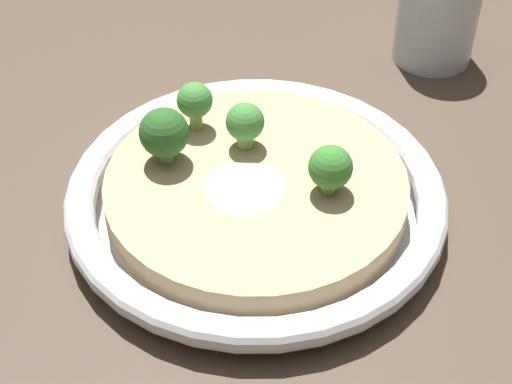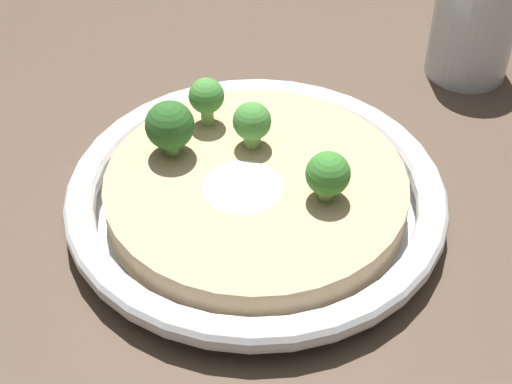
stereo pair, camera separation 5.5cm
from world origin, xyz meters
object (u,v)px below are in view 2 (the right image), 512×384
at_px(risotto_bowl, 256,195).
at_px(broccoli_right, 252,123).
at_px(broccoli_back_right, 170,126).
at_px(drinking_glass, 474,24).
at_px(broccoli_front_left, 328,175).
at_px(broccoli_front_right, 206,97).

distance_m(risotto_bowl, broccoli_right, 0.05).
bearing_deg(risotto_bowl, broccoli_back_right, 21.56).
distance_m(risotto_bowl, drinking_glass, 0.26).
bearing_deg(risotto_bowl, broccoli_right, -38.86).
bearing_deg(drinking_glass, broccoli_right, 84.30).
distance_m(broccoli_front_left, broccoli_right, 0.07).
bearing_deg(drinking_glass, risotto_bowl, 91.12).
xyz_separation_m(broccoli_front_left, drinking_glass, (0.05, -0.24, -0.01)).
distance_m(risotto_bowl, broccoli_back_right, 0.08).
height_order(risotto_bowl, broccoli_right, broccoli_right).
bearing_deg(broccoli_back_right, broccoli_front_right, -77.71).
bearing_deg(drinking_glass, broccoli_back_right, 78.69).
xyz_separation_m(broccoli_front_left, broccoli_front_right, (0.12, 0.00, 0.00)).
height_order(broccoli_right, broccoli_front_right, broccoli_front_right).
distance_m(risotto_bowl, broccoli_front_left, 0.06).
bearing_deg(broccoli_back_right, drinking_glass, -101.31).
relative_size(broccoli_back_right, drinking_glass, 0.44).
bearing_deg(risotto_bowl, drinking_glass, -88.88).
xyz_separation_m(broccoli_right, drinking_glass, (-0.02, -0.23, -0.01)).
bearing_deg(broccoli_back_right, broccoli_front_left, -157.12).
height_order(risotto_bowl, drinking_glass, drinking_glass).
distance_m(broccoli_back_right, broccoli_front_left, 0.12).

